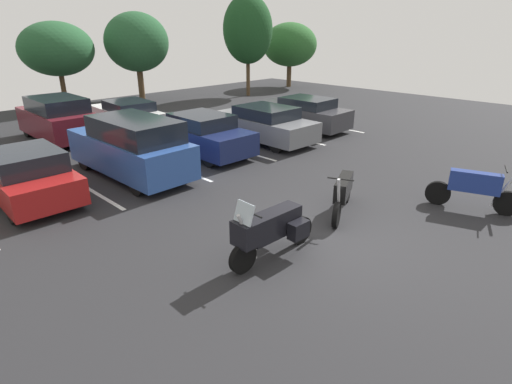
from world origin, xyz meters
TOP-DOWN VIEW (x-y plane):
  - ground at (0.00, 0.00)m, footprint 44.00×44.00m
  - motorcycle_touring at (-1.49, 0.35)m, footprint 2.32×0.93m
  - motorcycle_second at (1.40, 0.54)m, footprint 2.09×1.05m
  - motorcycle_third at (3.98, -1.72)m, footprint 0.92×2.17m
  - parking_stripes at (-0.95, 7.07)m, footprint 20.78×4.81m
  - car_red at (-3.88, 7.22)m, footprint 1.88×4.29m
  - car_blue at (-0.88, 6.87)m, footprint 1.91×4.83m
  - car_navy at (2.20, 7.33)m, footprint 1.88×4.51m
  - car_grey at (5.15, 6.95)m, footprint 2.01×4.80m
  - car_charcoal at (8.03, 7.31)m, footprint 1.93×4.86m
  - car_far_maroon at (-0.75, 13.14)m, footprint 1.91×4.28m
  - car_far_white at (2.20, 12.80)m, footprint 2.14×4.49m
  - tree_left at (13.24, 16.17)m, footprint 3.28×3.28m
  - tree_rear at (18.76, 17.18)m, footprint 4.16×4.16m
  - tree_center_right at (7.06, 19.77)m, footprint 3.93×3.93m
  - tree_right at (2.53, 20.81)m, footprint 4.10×4.10m

SIDE VIEW (x-z plane):
  - ground at x=0.00m, z-range -0.10..0.00m
  - parking_stripes at x=-0.95m, z-range 0.00..0.01m
  - motorcycle_second at x=1.40m, z-range -0.04..1.21m
  - motorcycle_third at x=3.98m, z-range -0.03..1.25m
  - motorcycle_touring at x=-1.49m, z-range -0.04..1.41m
  - car_far_white at x=2.20m, z-range 0.00..1.36m
  - car_red at x=-3.88m, z-range -0.02..1.42m
  - car_charcoal at x=8.03m, z-range -0.02..1.45m
  - car_grey at x=5.15m, z-range -0.01..1.45m
  - car_navy at x=2.20m, z-range -0.02..1.48m
  - car_far_maroon at x=-0.75m, z-range -0.01..1.78m
  - car_blue at x=-0.88m, z-range 0.00..1.90m
  - tree_rear at x=18.76m, z-range 0.77..5.56m
  - tree_right at x=2.53m, z-range 0.88..5.66m
  - tree_center_right at x=7.06m, z-range 0.88..6.22m
  - tree_left at x=13.24m, z-range 1.04..7.50m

